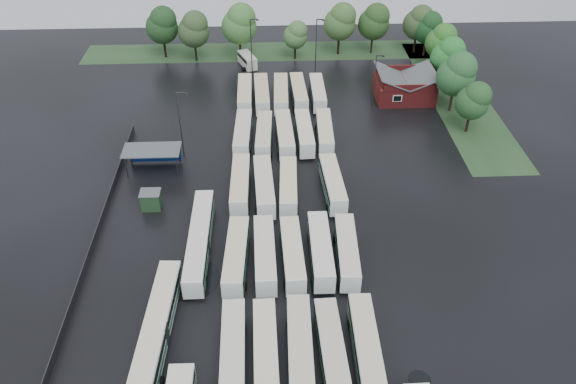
{
  "coord_description": "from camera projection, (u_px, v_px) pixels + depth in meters",
  "views": [
    {
      "loc": [
        -0.59,
        -47.2,
        46.72
      ],
      "look_at": [
        2.0,
        12.0,
        2.5
      ],
      "focal_mm": 35.0,
      "sensor_mm": 36.0,
      "label": 1
    }
  ],
  "objects": [
    {
      "name": "grass_strip_east",
      "position": [
        457.0,
        97.0,
        101.21
      ],
      "size": [
        10.0,
        50.0,
        0.01
      ],
      "primitive_type": "cube",
      "color": "#254221",
      "rests_on": "ground"
    },
    {
      "name": "tree_north_5",
      "position": [
        375.0,
        21.0,
        113.02
      ],
      "size": [
        6.33,
        6.33,
        10.48
      ],
      "color": "black",
      "rests_on": "ground"
    },
    {
      "name": "bus_r2c4",
      "position": [
        347.0,
        251.0,
        65.97
      ],
      "size": [
        2.87,
        11.1,
        3.06
      ],
      "rotation": [
        0.0,
        0.0,
        -0.05
      ],
      "color": "white",
      "rests_on": "ground"
    },
    {
      "name": "tree_north_6",
      "position": [
        419.0,
        22.0,
        113.54
      ],
      "size": [
        6.03,
        6.03,
        9.98
      ],
      "color": "black",
      "rests_on": "ground"
    },
    {
      "name": "bus_r1c2",
      "position": [
        300.0,
        346.0,
        54.99
      ],
      "size": [
        2.63,
        11.25,
        3.12
      ],
      "rotation": [
        0.0,
        0.0,
        -0.02
      ],
      "color": "white",
      "rests_on": "ground"
    },
    {
      "name": "bus_r1c1",
      "position": [
        266.0,
        349.0,
        54.75
      ],
      "size": [
        2.5,
        10.95,
        3.04
      ],
      "rotation": [
        0.0,
        0.0,
        0.02
      ],
      "color": "white",
      "rests_on": "ground"
    },
    {
      "name": "bus_r3c0",
      "position": [
        240.0,
        184.0,
        76.62
      ],
      "size": [
        2.58,
        11.46,
        3.18
      ],
      "rotation": [
        0.0,
        0.0,
        -0.01
      ],
      "color": "white",
      "rests_on": "ground"
    },
    {
      "name": "bus_r5c4",
      "position": [
        318.0,
        93.0,
        98.85
      ],
      "size": [
        2.37,
        10.89,
        3.03
      ],
      "rotation": [
        0.0,
        0.0,
        -0.0
      ],
      "color": "white",
      "rests_on": "ground"
    },
    {
      "name": "bus_r3c4",
      "position": [
        333.0,
        183.0,
        76.82
      ],
      "size": [
        2.89,
        11.31,
        3.12
      ],
      "rotation": [
        0.0,
        0.0,
        0.05
      ],
      "color": "white",
      "rests_on": "ground"
    },
    {
      "name": "bus_r4c3",
      "position": [
        304.0,
        133.0,
        87.71
      ],
      "size": [
        2.59,
        11.12,
        3.08
      ],
      "rotation": [
        0.0,
        0.0,
        0.02
      ],
      "color": "white",
      "rests_on": "ground"
    },
    {
      "name": "puddle_4",
      "position": [
        420.0,
        380.0,
        53.88
      ],
      "size": [
        2.28,
        2.28,
        0.01
      ],
      "primitive_type": "cylinder",
      "color": "black",
      "rests_on": "ground"
    },
    {
      "name": "bus_r5c2",
      "position": [
        281.0,
        94.0,
        98.28
      ],
      "size": [
        2.76,
        11.56,
        3.2
      ],
      "rotation": [
        0.0,
        0.0,
        -0.03
      ],
      "color": "white",
      "rests_on": "ground"
    },
    {
      "name": "ground",
      "position": [
        275.0,
        271.0,
        65.76
      ],
      "size": [
        160.0,
        160.0,
        0.0
      ],
      "primitive_type": "plane",
      "color": "black",
      "rests_on": "ground"
    },
    {
      "name": "lamp_post_nw",
      "position": [
        180.0,
        120.0,
        82.02
      ],
      "size": [
        1.63,
        0.32,
        10.57
      ],
      "color": "#2D2D30",
      "rests_on": "ground"
    },
    {
      "name": "tree_north_1",
      "position": [
        194.0,
        29.0,
        109.94
      ],
      "size": [
        6.22,
        6.22,
        10.31
      ],
      "color": "black",
      "rests_on": "ground"
    },
    {
      "name": "grass_strip_north",
      "position": [
        277.0,
        51.0,
        117.71
      ],
      "size": [
        80.0,
        10.0,
        0.01
      ],
      "primitive_type": "cube",
      "color": "#254221",
      "rests_on": "ground"
    },
    {
      "name": "bus_r3c1",
      "position": [
        264.0,
        186.0,
        76.27
      ],
      "size": [
        2.96,
        11.62,
        3.21
      ],
      "rotation": [
        0.0,
        0.0,
        0.05
      ],
      "color": "white",
      "rests_on": "ground"
    },
    {
      "name": "bus_r5c3",
      "position": [
        299.0,
        93.0,
        98.77
      ],
      "size": [
        2.73,
        11.28,
        3.12
      ],
      "rotation": [
        0.0,
        0.0,
        0.03
      ],
      "color": "white",
      "rests_on": "ground"
    },
    {
      "name": "bus_r1c0",
      "position": [
        233.0,
        350.0,
        54.6
      ],
      "size": [
        2.52,
        11.09,
        3.08
      ],
      "rotation": [
        0.0,
        0.0,
        0.02
      ],
      "color": "white",
      "rests_on": "ground"
    },
    {
      "name": "tree_east_4",
      "position": [
        428.0,
        27.0,
        112.44
      ],
      "size": [
        5.61,
        5.61,
        9.29
      ],
      "color": "black",
      "rests_on": "ground"
    },
    {
      "name": "bus_r5c0",
      "position": [
        245.0,
        94.0,
        98.27
      ],
      "size": [
        2.5,
        11.4,
        3.17
      ],
      "rotation": [
        0.0,
        0.0,
        0.01
      ],
      "color": "white",
      "rests_on": "ground"
    },
    {
      "name": "lamp_post_back_w",
      "position": [
        252.0,
        43.0,
        104.86
      ],
      "size": [
        1.69,
        0.33,
        10.97
      ],
      "color": "#2D2D30",
      "rests_on": "ground"
    },
    {
      "name": "bus_r2c2",
      "position": [
        292.0,
        254.0,
        65.56
      ],
      "size": [
        2.66,
        11.07,
        3.06
      ],
      "rotation": [
        0.0,
        0.0,
        0.03
      ],
      "color": "white",
      "rests_on": "ground"
    },
    {
      "name": "tree_east_0",
      "position": [
        474.0,
        100.0,
        87.88
      ],
      "size": [
        5.35,
        5.35,
        8.85
      ],
      "color": "black",
      "rests_on": "ground"
    },
    {
      "name": "bus_r4c2",
      "position": [
        285.0,
        134.0,
        87.27
      ],
      "size": [
        2.81,
        11.47,
        3.17
      ],
      "rotation": [
        0.0,
        0.0,
        0.03
      ],
      "color": "white",
      "rests_on": "ground"
    },
    {
      "name": "west_fence",
      "position": [
        99.0,
        228.0,
        71.03
      ],
      "size": [
        0.1,
        50.0,
        1.2
      ],
      "primitive_type": "cube",
      "color": "#2D2D30",
      "rests_on": "ground"
    },
    {
      "name": "puddle_2",
      "position": [
        190.0,
        279.0,
        64.69
      ],
      "size": [
        7.07,
        7.07,
        0.01
      ],
      "primitive_type": "cylinder",
      "color": "black",
      "rests_on": "ground"
    },
    {
      "name": "bus_r1c3",
      "position": [
        331.0,
        348.0,
        54.84
      ],
      "size": [
        2.62,
        10.92,
        3.02
      ],
      "rotation": [
        0.0,
        0.0,
        0.03
      ],
      "color": "white",
      "rests_on": "ground"
    },
    {
      "name": "bus_r3c2",
      "position": [
        288.0,
        186.0,
        76.4
      ],
      "size": [
        2.79,
        11.08,
        3.06
      ],
      "rotation": [
        0.0,
        0.0,
        -0.04
      ],
      "color": "white",
      "rests_on": "ground"
    },
    {
      "name": "utility_hut",
      "position": [
        151.0,
        200.0,
        74.49
      ],
      "size": [
        2.7,
        2.2,
        2.62
      ],
      "color": "#1B3A1E",
      "rests_on": "ground"
    },
    {
      "name": "brick_building",
      "position": [
        404.0,
        88.0,
        99.72
      ],
      "size": [
        10.07,
        8.6,
        5.39
      ],
      "color": "maroon",
      "rests_on": "ground"
    },
    {
      "name": "bus_r4c0",
      "position": [
        243.0,
        134.0,
        87.36
      ],
      "size": [
        2.83,
        11.52,
        3.19
      ],
      "rotation": [
        0.0,
        0.0,
        -0.04
      ],
      "color": "white",
      "rests_on": "ground"
    },
    {
      "name": "tree_north_4",
      "position": [
        341.0,
        21.0,
        112.5
      ],
      "size": [
        6.49,
        6.49,
        10.75
      ],
      "color": "black",
      "rests_on": "ground"
    },
    {
      "name": "lamp_post_ne",
      "position": [
        375.0,
        77.0,
        95.17
      ],
      "size": [
        1.45,
        0.28,
        9.39
      ],
      "color": "#2D2D30",
      "rests_on": "ground"
    },
    {
      "name": "bus_r4c4",
      "position": [
        325.0,
        132.0,
        87.98
      ],
      "size": [
        2.73,
        11.05,
        3.05
      ],
      "rotation": [
        0.0,
        0.0,
        -0.04
      ],
      "color": "white",
      "rests_on": "ground"
    },
    {
      "name": "puddle_3",
      "position": [
        322.0,
        289.0,
        63.41
      ],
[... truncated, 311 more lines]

